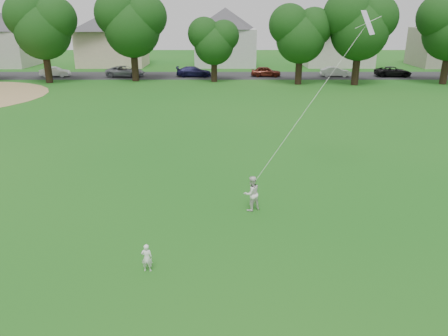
{
  "coord_description": "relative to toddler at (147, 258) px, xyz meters",
  "views": [
    {
      "loc": [
        -0.28,
        -12.2,
        7.4
      ],
      "look_at": [
        -0.26,
        2.0,
        2.3
      ],
      "focal_mm": 35.0,
      "sensor_mm": 36.0,
      "label": 1
    }
  ],
  "objects": [
    {
      "name": "parked_cars",
      "position": [
        -0.49,
        41.82,
        0.16
      ],
      "size": [
        55.1,
        2.23,
        1.27
      ],
      "color": "black",
      "rests_on": "ground"
    },
    {
      "name": "tree_row",
      "position": [
        2.06,
        36.56,
        5.64
      ],
      "size": [
        81.4,
        9.36,
        10.17
      ],
      "color": "black",
      "rests_on": "ground"
    },
    {
      "name": "older_boy",
      "position": [
        3.4,
        4.31,
        0.26
      ],
      "size": [
        0.87,
        0.81,
        1.42
      ],
      "primitive_type": "imported",
      "rotation": [
        0.0,
        0.0,
        3.67
      ],
      "color": "white",
      "rests_on": "ground"
    },
    {
      "name": "street",
      "position": [
        2.58,
        42.82,
        -0.45
      ],
      "size": [
        90.0,
        7.0,
        0.01
      ],
      "primitive_type": "cube",
      "color": "#2D2D30",
      "rests_on": "ground"
    },
    {
      "name": "kite",
      "position": [
        5.9,
        6.14,
        3.54
      ],
      "size": [
        2.99,
        2.42,
        8.59
      ],
      "color": "white",
      "rests_on": "ground"
    },
    {
      "name": "toddler",
      "position": [
        0.0,
        0.0,
        0.0
      ],
      "size": [
        0.34,
        0.23,
        0.91
      ],
      "primitive_type": "imported",
      "rotation": [
        0.0,
        0.0,
        3.12
      ],
      "color": "white",
      "rests_on": "ground"
    },
    {
      "name": "house_row",
      "position": [
        4.37,
        52.82,
        4.39
      ],
      "size": [
        77.1,
        13.76,
        9.63
      ],
      "color": "beige",
      "rests_on": "ground"
    },
    {
      "name": "ground",
      "position": [
        2.58,
        0.82,
        -0.46
      ],
      "size": [
        160.0,
        160.0,
        0.0
      ],
      "primitive_type": "plane",
      "color": "#155E17",
      "rests_on": "ground"
    }
  ]
}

